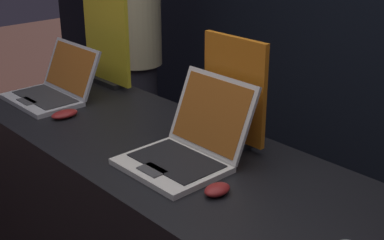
% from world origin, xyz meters
% --- Properties ---
extents(laptop_front, '(0.36, 0.33, 0.23)m').
position_xyz_m(laptop_front, '(-0.88, 0.30, 1.04)').
color(laptop_front, '#B7B7BC').
rests_on(laptop_front, display_counter).
extents(mouse_front, '(0.07, 0.12, 0.03)m').
position_xyz_m(mouse_front, '(-0.64, 0.22, 1.00)').
color(mouse_front, maroon).
rests_on(mouse_front, display_counter).
extents(promo_stand_front, '(0.33, 0.07, 0.45)m').
position_xyz_m(promo_stand_front, '(-0.88, 0.60, 1.20)').
color(promo_stand_front, black).
rests_on(promo_stand_front, display_counter).
extents(laptop_middle, '(0.33, 0.38, 0.27)m').
position_xyz_m(laptop_middle, '(-0.00, 0.32, 1.05)').
color(laptop_middle, silver).
rests_on(laptop_middle, display_counter).
extents(mouse_middle, '(0.06, 0.09, 0.03)m').
position_xyz_m(mouse_middle, '(0.22, 0.24, 1.00)').
color(mouse_middle, maroon).
rests_on(mouse_middle, display_counter).
extents(promo_stand_middle, '(0.28, 0.07, 0.40)m').
position_xyz_m(promo_stand_middle, '(-0.00, 0.54, 1.17)').
color(promo_stand_middle, black).
rests_on(promo_stand_middle, display_counter).
extents(person_bystander, '(0.33, 0.33, 1.73)m').
position_xyz_m(person_bystander, '(-1.52, 1.25, 0.90)').
color(person_bystander, '#282833').
rests_on(person_bystander, ground_plane).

